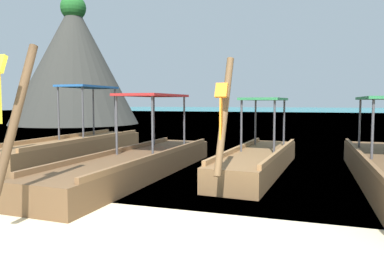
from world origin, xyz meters
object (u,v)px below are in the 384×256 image
karst_rock (73,64)px  longtail_boat_orange_ribbon (258,159)px  longtail_boat_blue_ribbon (75,148)px  longtail_boat_yellow_ribbon (138,162)px

karst_rock → longtail_boat_orange_ribbon: bearing=-42.8°
longtail_boat_blue_ribbon → longtail_boat_orange_ribbon: longtail_boat_blue_ribbon is taller
longtail_boat_blue_ribbon → longtail_boat_orange_ribbon: (5.15, 0.06, -0.06)m
longtail_boat_yellow_ribbon → longtail_boat_orange_ribbon: longtail_boat_yellow_ribbon is taller
longtail_boat_blue_ribbon → longtail_boat_yellow_ribbon: longtail_boat_blue_ribbon is taller
longtail_boat_orange_ribbon → karst_rock: (-16.50, 15.29, 4.32)m
longtail_boat_blue_ribbon → longtail_boat_orange_ribbon: bearing=0.7°
longtail_boat_blue_ribbon → longtail_boat_yellow_ribbon: 2.90m
longtail_boat_orange_ribbon → karst_rock: karst_rock is taller
longtail_boat_blue_ribbon → longtail_boat_yellow_ribbon: (2.62, -1.25, -0.06)m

